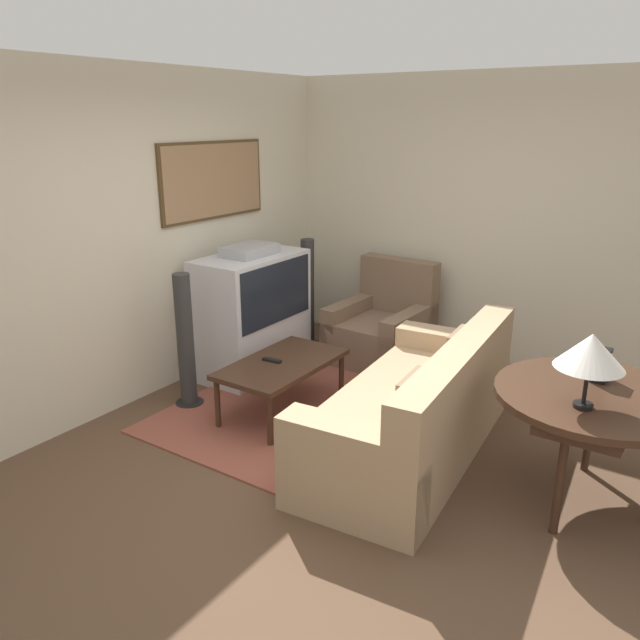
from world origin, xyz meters
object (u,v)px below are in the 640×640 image
Objects in this scene: couch at (416,413)px; speaker_tower_right at (308,296)px; coffee_table at (282,367)px; table_lamp at (591,352)px; console_table at (595,403)px; mantel_clock at (602,365)px; armchair at (382,330)px; tv at (252,313)px; speaker_tower_left at (186,344)px.

speaker_tower_right reaches higher than couch.
table_lamp is (-0.20, -2.27, 0.68)m from coffee_table.
coffee_table is 2.32m from console_table.
coffee_table is 5.37× the size of mantel_clock.
table_lamp is at bearing -35.76° from armchair.
console_table is 0.47m from table_lamp.
tv is 1.26× the size of armchair.
table_lamp is 0.51m from mantel_clock.
speaker_tower_right is at bearing 0.00° from speaker_tower_left.
tv is 3.17m from table_lamp.
couch is at bearing -89.64° from coffee_table.
table_lamp reaches higher than console_table.
couch reaches higher than coffee_table.
armchair is 0.85× the size of speaker_tower_left.
speaker_tower_right is at bearing -171.99° from armchair.
armchair is at bearing -41.95° from tv.
tv is 1.04× the size of console_table.
coffee_table is at bearing 91.26° from console_table.
armchair reaches higher than couch.
tv reaches higher than mantel_clock.
speaker_tower_right is at bearing 65.67° from console_table.
couch is 4.95× the size of table_lamp.
table_lamp is at bearing -103.96° from tv.
couch is 1.95m from speaker_tower_left.
armchair is 2.67m from console_table.
couch is at bearing 102.86° from mantel_clock.
coffee_table is (-0.56, -0.76, -0.17)m from tv.
mantel_clock is (0.46, -0.00, -0.23)m from table_lamp.
console_table is 3.34m from speaker_tower_right.
speaker_tower_left is (-0.32, 1.92, 0.22)m from couch.
speaker_tower_left reaches higher than mantel_clock.
console_table is at bearing 87.42° from couch.
mantel_clock is 0.18× the size of speaker_tower_right.
speaker_tower_right is at bearing 61.73° from table_lamp.
mantel_clock is at bearing -79.32° from speaker_tower_left.
tv is at bearing 80.58° from console_table.
couch reaches higher than console_table.
speaker_tower_left is at bearing 180.00° from speaker_tower_right.
armchair is at bearing -84.29° from speaker_tower_right.
coffee_table is 1.62m from speaker_tower_right.
mantel_clock is (0.26, -2.27, 0.44)m from coffee_table.
speaker_tower_right is at bearing 27.60° from coffee_table.
couch is 1.85m from armchair.
speaker_tower_left is 1.00× the size of speaker_tower_right.
tv is 0.56× the size of couch.
table_lamp reaches higher than speaker_tower_left.
table_lamp reaches higher than speaker_tower_right.
speaker_tower_left is (-0.11, 3.02, -0.54)m from table_lamp.
table_lamp is at bearing 74.75° from couch.
couch is 1.25m from mantel_clock.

